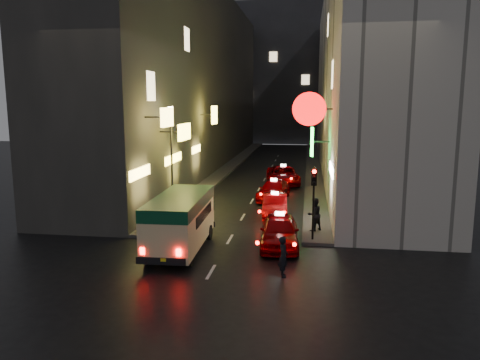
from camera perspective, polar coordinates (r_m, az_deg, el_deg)
The scene contains 15 objects.
ground at distance 15.31m, azimuth -6.77°, elevation -16.30°, with size 120.00×120.00×0.00m, color black.
building_left at distance 48.76m, azimuth -5.67°, elevation 12.24°, with size 7.57×52.00×18.00m.
building_right at distance 47.53m, azimuth 13.84°, elevation 12.08°, with size 8.26×52.00×18.00m.
building_far at distance 79.49m, azimuth 5.81°, elevation 12.61°, with size 30.00×10.00×22.00m, color #333338.
sidewalk_left at distance 48.40m, azimuth -1.18°, elevation 1.71°, with size 1.50×52.00×0.15m, color #42403D.
sidewalk_right at distance 47.74m, azimuth 8.94°, elevation 1.49°, with size 1.50×52.00×0.15m, color #42403D.
minibus at distance 21.13m, azimuth -7.28°, elevation -4.41°, with size 2.23×5.93×2.53m.
taxi_near at distance 21.82m, azimuth 4.84°, elevation -5.90°, with size 2.52×5.54×1.90m.
taxi_second at distance 27.43m, azimuth 4.27°, elevation -2.90°, with size 2.29×4.93×1.70m.
taxi_third at distance 32.15m, azimuth 4.13°, elevation -1.07°, with size 2.47×4.95×1.68m.
taxi_far at distance 38.25m, azimuth 5.28°, elevation 0.76°, with size 3.01×5.63×1.87m.
pedestrian_crossing at distance 18.18m, azimuth 5.31°, elevation -8.96°, with size 0.59×0.38×1.80m, color black.
pedestrian_sidewalk at distance 24.10m, azimuth 9.04°, elevation -3.89°, with size 0.72×0.45×1.92m, color black.
traffic_light at distance 22.12m, azimuth 8.99°, elevation -0.93°, with size 0.26×0.43×3.50m.
lamp_post at distance 27.60m, azimuth -8.34°, elevation 3.33°, with size 0.28×0.28×6.22m.
Camera 1 is at (3.70, -13.28, 6.66)m, focal length 35.00 mm.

